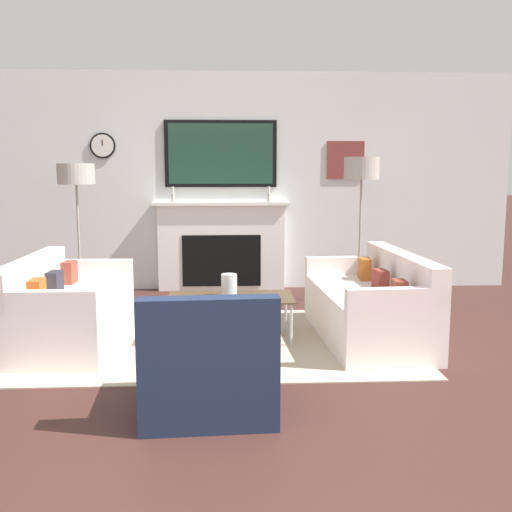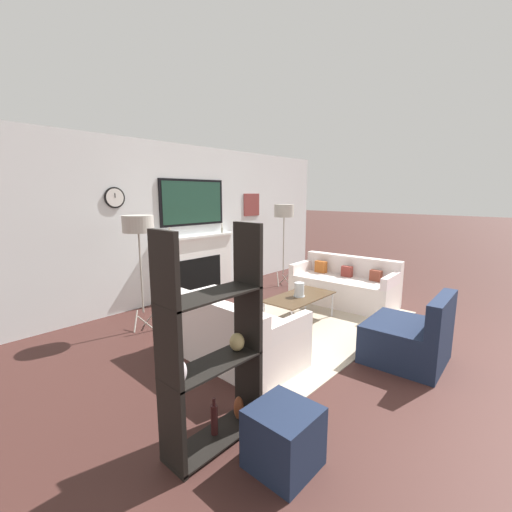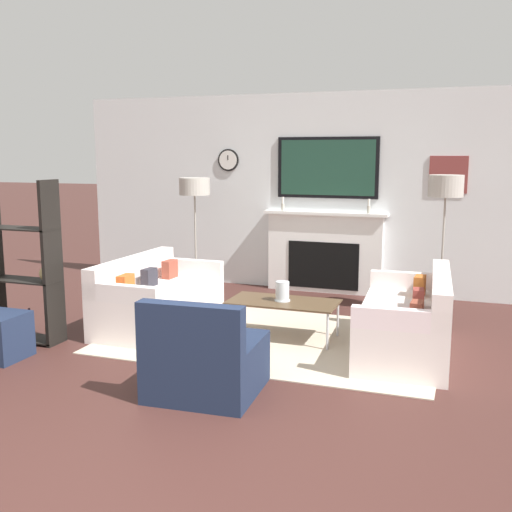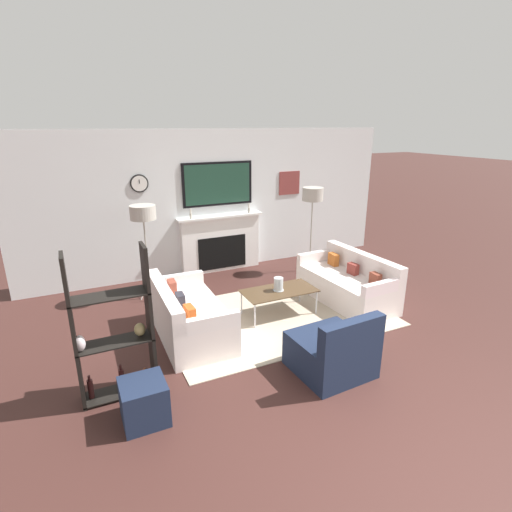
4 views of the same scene
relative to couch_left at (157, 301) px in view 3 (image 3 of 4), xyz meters
name	(u,v)px [view 3 (image 3 of 4)]	position (x,y,z in m)	size (l,w,h in m)	color
ground_plane	(130,472)	(1.35, -2.79, -0.29)	(60.00, 60.00, 0.00)	#3E221D
fireplace_wall	(327,202)	(1.35, 2.38, 0.94)	(7.34, 0.28, 2.70)	silver
area_rug	(273,338)	(1.35, 0.00, -0.28)	(3.31, 2.19, 0.01)	#B8A891
couch_left	(157,301)	(0.00, 0.00, 0.00)	(0.86, 1.62, 0.76)	white
couch_right	(408,324)	(2.69, 0.00, 0.00)	(0.89, 1.74, 0.78)	white
armchair	(205,361)	(1.28, -1.54, -0.02)	(0.86, 0.85, 0.80)	#1B253E
coffee_table	(283,303)	(1.44, 0.05, 0.09)	(1.12, 0.56, 0.40)	#4C3823
hurricane_candle	(282,292)	(1.43, 0.05, 0.20)	(0.16, 0.16, 0.20)	silver
floor_lamp_left	(195,188)	(-0.22, 1.49, 1.15)	(0.40, 0.40, 1.58)	#9E998E
floor_lamp_right	(446,188)	(2.92, 1.49, 1.21)	(0.39, 0.39, 1.65)	#9E998E
shelf_unit	(22,270)	(-1.01, -0.89, 0.44)	(0.78, 0.28, 1.64)	black
ottoman	(1,336)	(-0.85, -1.42, -0.07)	(0.43, 0.43, 0.43)	#1B253E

